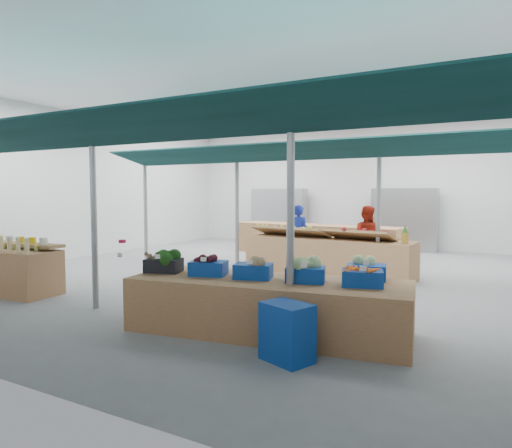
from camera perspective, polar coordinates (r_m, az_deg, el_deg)
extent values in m
plane|color=slate|center=(10.59, 0.89, -6.34)|extent=(13.00, 13.00, 0.00)
plane|color=silver|center=(10.67, 0.91, 16.44)|extent=(13.00, 13.00, 0.00)
plane|color=silver|center=(16.45, 11.56, 4.61)|extent=(12.00, 0.00, 12.00)
plane|color=silver|center=(14.25, -21.04, 4.53)|extent=(0.00, 13.00, 13.00)
cylinder|color=gray|center=(13.16, -13.66, 2.14)|extent=(0.10, 0.10, 3.00)
cylinder|color=gray|center=(7.86, -19.61, 0.84)|extent=(0.10, 0.10, 3.00)
cylinder|color=gray|center=(11.35, -2.39, 1.97)|extent=(0.10, 0.10, 3.00)
cylinder|color=gray|center=(5.74, 4.33, -0.02)|extent=(0.10, 0.10, 3.00)
cylinder|color=gray|center=(10.00, 15.04, 1.57)|extent=(0.10, 0.10, 3.00)
cylinder|color=gray|center=(6.71, -9.67, 12.08)|extent=(10.00, 0.06, 0.06)
cylinder|color=gray|center=(10.59, 5.82, 9.12)|extent=(10.00, 0.06, 0.06)
cube|color=black|center=(6.21, -13.47, 12.03)|extent=(9.50, 1.28, 0.30)
cube|color=black|center=(7.22, -6.39, 10.97)|extent=(9.50, 1.28, 0.30)
cube|color=black|center=(9.99, 4.35, 9.04)|extent=(9.50, 1.28, 0.30)
cube|color=black|center=(11.18, 7.13, 8.48)|extent=(9.50, 1.28, 0.30)
cube|color=#B23F33|center=(16.93, 2.89, 0.94)|extent=(2.00, 0.50, 2.00)
cube|color=#B23F33|center=(15.51, 18.03, 0.47)|extent=(2.00, 0.50, 2.00)
cube|color=brown|center=(9.73, -28.21, -5.27)|extent=(1.91, 0.94, 0.83)
cube|color=#997247|center=(9.83, -27.10, -2.29)|extent=(1.88, 0.48, 0.06)
cube|color=brown|center=(6.26, 1.48, -10.21)|extent=(3.89, 1.79, 0.73)
cube|color=brown|center=(10.68, 8.92, -4.02)|extent=(3.98, 1.22, 0.84)
cube|color=brown|center=(13.80, 7.50, -2.01)|extent=(5.25, 1.61, 0.93)
cube|color=navy|center=(5.27, 3.90, -13.36)|extent=(0.65, 0.55, 0.66)
imported|color=#182BA0|center=(12.09, 5.35, -1.31)|extent=(0.60, 0.42, 1.57)
imported|color=#B12715|center=(11.50, 13.61, -1.68)|extent=(0.80, 0.65, 1.57)
cube|color=black|center=(6.85, -11.46, -5.09)|extent=(0.58, 0.48, 0.20)
cube|color=white|center=(6.62, -12.23, -4.01)|extent=(0.08, 0.03, 0.06)
cube|color=navy|center=(6.50, -5.96, -5.52)|extent=(0.58, 0.48, 0.20)
cube|color=white|center=(6.27, -6.59, -4.40)|extent=(0.08, 0.03, 0.06)
cube|color=navy|center=(6.23, -0.34, -5.90)|extent=(0.58, 0.48, 0.20)
cube|color=white|center=(5.99, -0.78, -4.75)|extent=(0.08, 0.03, 0.06)
cube|color=navy|center=(6.02, 6.21, -6.28)|extent=(0.58, 0.48, 0.20)
cube|color=white|center=(5.78, 6.01, -5.11)|extent=(0.08, 0.03, 0.06)
cube|color=navy|center=(5.89, 13.15, -6.59)|extent=(0.58, 0.48, 0.20)
cube|color=white|center=(5.65, 13.23, -5.41)|extent=(0.08, 0.03, 0.06)
sphere|color=brown|center=(6.81, -13.16, -3.98)|extent=(0.09, 0.09, 0.09)
sphere|color=brown|center=(6.82, -13.59, -3.63)|extent=(0.06, 0.06, 0.06)
cylinder|color=red|center=(7.76, -16.38, -2.09)|extent=(0.12, 0.12, 0.05)
cube|color=white|center=(7.75, -16.66, -3.74)|extent=(0.10, 0.01, 0.07)
cube|color=#997247|center=(10.95, 4.27, -0.93)|extent=(1.98, 0.95, 0.26)
cube|color=#997247|center=(10.23, 12.81, -1.37)|extent=(1.58, 0.89, 0.26)
cylinder|color=#8C6019|center=(9.94, 18.13, -1.68)|extent=(0.14, 0.14, 0.22)
cone|color=#26661E|center=(9.93, 18.15, -0.59)|extent=(0.12, 0.12, 0.18)
cube|color=navy|center=(6.35, 13.68, -5.84)|extent=(0.56, 0.44, 0.20)
cube|color=white|center=(6.11, 13.58, -4.71)|extent=(0.08, 0.03, 0.06)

